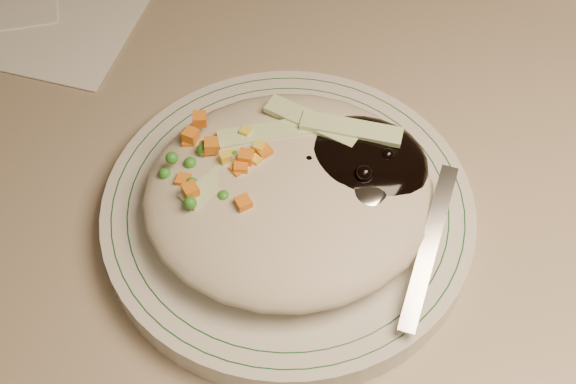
{
  "coord_description": "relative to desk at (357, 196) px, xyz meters",
  "views": [
    {
      "loc": [
        -0.11,
        0.91,
        1.21
      ],
      "look_at": [
        -0.09,
        1.22,
        0.78
      ],
      "focal_mm": 50.0,
      "sensor_mm": 36.0,
      "label": 1
    }
  ],
  "objects": [
    {
      "name": "plate_rim",
      "position": [
        -0.09,
        -0.16,
        0.22
      ],
      "size": [
        0.24,
        0.24,
        0.0
      ],
      "color": "#144723",
      "rests_on": "plate"
    },
    {
      "name": "plate",
      "position": [
        -0.09,
        -0.16,
        0.21
      ],
      "size": [
        0.25,
        0.25,
        0.02
      ],
      "primitive_type": "cylinder",
      "color": "silver",
      "rests_on": "desk"
    },
    {
      "name": "meal",
      "position": [
        -0.08,
        -0.16,
        0.24
      ],
      "size": [
        0.21,
        0.19,
        0.05
      ],
      "color": "#BBB098",
      "rests_on": "plate"
    },
    {
      "name": "desk",
      "position": [
        0.0,
        0.0,
        0.0
      ],
      "size": [
        1.4,
        0.7,
        0.74
      ],
      "color": "gray",
      "rests_on": "ground"
    }
  ]
}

